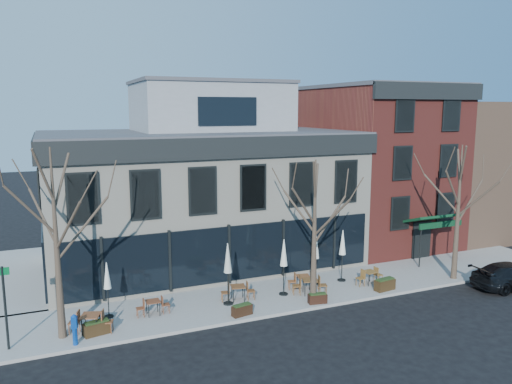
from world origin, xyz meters
name	(u,v)px	position (x,y,z in m)	size (l,w,h in m)	color
ground	(229,287)	(0.00, 0.00, 0.00)	(120.00, 120.00, 0.00)	black
sidewalk_front	(301,291)	(3.25, -2.15, 0.07)	(33.50, 4.70, 0.15)	gray
sidewalk_side	(5,279)	(-11.25, 6.00, 0.07)	(4.50, 12.00, 0.15)	gray
corner_building	(201,188)	(0.07, 5.07, 4.72)	(18.39, 10.39, 11.10)	beige
red_brick_building	(376,164)	(13.00, 4.98, 5.64)	(8.20, 11.78, 11.18)	maroon
bg_building	(470,166)	(23.00, 6.00, 5.00)	(12.00, 12.00, 10.00)	#8C664C
tree_corner	(57,242)	(-8.49, -3.20, 4.25)	(3.93, 3.98, 7.92)	#382B21
tree_mid	(315,230)	(3.01, -3.90, 3.79)	(3.50, 3.55, 7.04)	#382B21
tree_right	(458,211)	(12.01, -3.90, 4.02)	(3.72, 3.77, 7.48)	#382B21
sign_pole	(5,303)	(-10.50, -3.50, 2.07)	(0.50, 0.10, 3.40)	black
call_box	(75,328)	(-8.04, -4.13, 0.85)	(0.26, 0.26, 1.31)	#0B3C96
cafe_set_0	(91,321)	(-7.36, -3.24, 0.66)	(1.92, 1.07, 0.99)	brown
cafe_set_1	(153,306)	(-4.56, -2.38, 0.57)	(1.56, 0.63, 0.83)	brown
cafe_set_2	(238,291)	(-0.32, -2.25, 0.62)	(1.77, 0.82, 0.91)	brown
cafe_set_3	(310,285)	(3.36, -2.91, 0.64)	(1.86, 1.01, 0.96)	brown
cafe_set_4	(303,280)	(3.43, -2.06, 0.60)	(1.70, 0.81, 0.87)	brown
cafe_set_5	(369,276)	(7.06, -2.86, 0.60)	(1.69, 0.72, 0.88)	brown
umbrella_0	(107,279)	(-6.47, -1.84, 1.98)	(0.41, 0.41, 2.59)	black
umbrella_1	(228,261)	(-0.94, -2.53, 2.31)	(0.49, 0.49, 3.06)	black
umbrella_2	(284,256)	(2.10, -2.43, 2.20)	(0.47, 0.47, 2.91)	black
umbrella_3	(316,249)	(4.42, -1.63, 2.06)	(0.43, 0.43, 2.71)	black
umbrella_4	(343,245)	(5.98, -1.80, 2.17)	(0.46, 0.46, 2.86)	black
planter_0	(97,328)	(-7.15, -3.50, 0.45)	(1.14, 0.64, 0.60)	#332211
planter_1	(242,310)	(-0.80, -4.03, 0.42)	(1.01, 0.57, 0.53)	black
planter_2	(318,298)	(3.12, -4.12, 0.40)	(0.96, 0.51, 0.51)	black
planter_3	(385,284)	(7.27, -3.93, 0.47)	(1.19, 0.61, 0.64)	#332311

